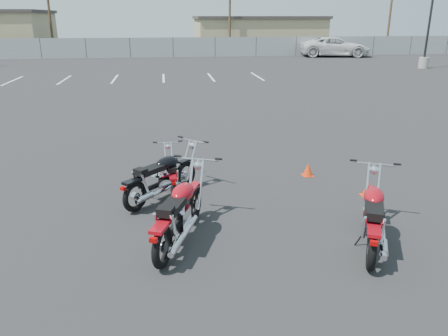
{
  "coord_description": "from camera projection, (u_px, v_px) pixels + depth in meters",
  "views": [
    {
      "loc": [
        -0.96,
        -7.94,
        3.65
      ],
      "look_at": [
        0.2,
        0.6,
        0.65
      ],
      "focal_mm": 35.0,
      "sensor_mm": 36.0,
      "label": 1
    }
  ],
  "objects": [
    {
      "name": "chainlink_fence",
      "position": [
        173.0,
        47.0,
        41.22
      ],
      "size": [
        80.06,
        0.06,
        1.8
      ],
      "color": "gray",
      "rests_on": "ground"
    },
    {
      "name": "training_cone_near",
      "position": [
        308.0,
        169.0,
        10.53
      ],
      "size": [
        0.26,
        0.26,
        0.31
      ],
      "color": "red",
      "rests_on": "ground"
    },
    {
      "name": "training_cone_extra",
      "position": [
        192.0,
        188.0,
        9.37
      ],
      "size": [
        0.27,
        0.27,
        0.33
      ],
      "color": "red",
      "rests_on": "ground"
    },
    {
      "name": "parking_line_stripes",
      "position": [
        139.0,
        78.0,
        27.16
      ],
      "size": [
        15.12,
        4.0,
        0.01
      ],
      "color": "silver",
      "rests_on": "ground"
    },
    {
      "name": "motorcycle_second_black",
      "position": [
        162.0,
        177.0,
        9.06
      ],
      "size": [
        1.83,
        1.9,
        1.09
      ],
      "color": "black",
      "rests_on": "ground"
    },
    {
      "name": "white_van",
      "position": [
        336.0,
        41.0,
        41.56
      ],
      "size": [
        4.34,
        8.0,
        2.88
      ],
      "primitive_type": "imported",
      "rotation": [
        0.0,
        0.0,
        1.39
      ],
      "color": "silver",
      "rests_on": "ground"
    },
    {
      "name": "utility_pole_d",
      "position": [
        391.0,
        7.0,
        47.7
      ],
      "size": [
        1.8,
        0.24,
        9.0
      ],
      "color": "#42301E",
      "rests_on": "ground"
    },
    {
      "name": "light_pole_east",
      "position": [
        427.0,
        36.0,
        31.82
      ],
      "size": [
        0.8,
        0.7,
        9.14
      ],
      "color": "gray",
      "rests_on": "ground"
    },
    {
      "name": "motorcycle_third_red",
      "position": [
        180.0,
        213.0,
        7.31
      ],
      "size": [
        1.33,
        2.36,
        1.18
      ],
      "color": "black",
      "rests_on": "ground"
    },
    {
      "name": "motorcycle_rear_red",
      "position": [
        373.0,
        217.0,
        7.21
      ],
      "size": [
        1.4,
        2.25,
        1.14
      ],
      "color": "black",
      "rests_on": "ground"
    },
    {
      "name": "motorcycle_front_red",
      "position": [
        171.0,
        172.0,
        9.6
      ],
      "size": [
        0.7,
        1.81,
        0.88
      ],
      "color": "black",
      "rests_on": "ground"
    },
    {
      "name": "ground",
      "position": [
        218.0,
        209.0,
        8.76
      ],
      "size": [
        120.0,
        120.0,
        0.0
      ],
      "primitive_type": "plane",
      "color": "black",
      "rests_on": "ground"
    },
    {
      "name": "training_cone_far",
      "position": [
        368.0,
        189.0,
        9.33
      ],
      "size": [
        0.27,
        0.27,
        0.33
      ],
      "color": "red",
      "rests_on": "ground"
    },
    {
      "name": "tan_building_east",
      "position": [
        257.0,
        33.0,
        50.6
      ],
      "size": [
        14.4,
        9.4,
        3.7
      ],
      "color": "tan",
      "rests_on": "ground"
    },
    {
      "name": "utility_pole_b",
      "position": [
        48.0,
        5.0,
        43.13
      ],
      "size": [
        1.8,
        0.24,
        9.0
      ],
      "color": "#42301E",
      "rests_on": "ground"
    },
    {
      "name": "utility_pole_c",
      "position": [
        230.0,
        6.0,
        44.48
      ],
      "size": [
        1.8,
        0.24,
        9.0
      ],
      "color": "#42301E",
      "rests_on": "ground"
    }
  ]
}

